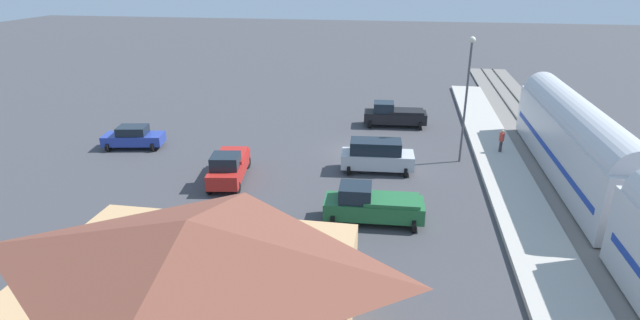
% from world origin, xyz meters
% --- Properties ---
extents(ground_plane, '(200.00, 200.00, 0.00)m').
position_xyz_m(ground_plane, '(0.00, 0.00, 0.00)').
color(ground_plane, '#424247').
extents(railway_track, '(4.80, 70.00, 0.30)m').
position_xyz_m(railway_track, '(-14.00, 0.00, 0.09)').
color(railway_track, slate).
rests_on(railway_track, ground).
extents(platform, '(3.20, 46.00, 0.30)m').
position_xyz_m(platform, '(-10.00, 0.00, 0.15)').
color(platform, '#B7B2A8').
rests_on(platform, ground).
extents(station_building, '(11.63, 8.61, 5.29)m').
position_xyz_m(station_building, '(4.00, 22.00, 2.74)').
color(station_building, tan).
rests_on(station_building, ground).
extents(pedestrian_on_platform, '(0.36, 0.36, 1.71)m').
position_xyz_m(pedestrian_on_platform, '(-10.27, -0.83, 1.28)').
color(pedestrian_on_platform, '#333338').
rests_on(pedestrian_on_platform, platform).
extents(pickup_green, '(5.48, 2.67, 2.14)m').
position_xyz_m(pickup_green, '(-1.56, 11.18, 1.03)').
color(pickup_green, '#236638').
rests_on(pickup_green, ground).
extents(sedan_blue, '(4.76, 2.87, 1.74)m').
position_xyz_m(sedan_blue, '(17.48, 2.12, 0.88)').
color(sedan_blue, '#283D9E').
rests_on(sedan_blue, ground).
extents(pickup_black, '(5.50, 2.73, 2.14)m').
position_xyz_m(pickup_black, '(-2.21, -6.98, 1.03)').
color(pickup_black, black).
rests_on(pickup_black, ground).
extents(suv_silver, '(5.02, 2.65, 2.22)m').
position_xyz_m(suv_silver, '(-1.37, 3.75, 1.15)').
color(suv_silver, silver).
rests_on(suv_silver, ground).
extents(pickup_red, '(2.76, 5.63, 2.14)m').
position_xyz_m(pickup_red, '(8.05, 7.03, 1.03)').
color(pickup_red, red).
rests_on(pickup_red, ground).
extents(light_pole_near_platform, '(0.44, 0.44, 8.87)m').
position_xyz_m(light_pole_near_platform, '(-7.20, 0.92, 5.48)').
color(light_pole_near_platform, '#515156').
rests_on(light_pole_near_platform, ground).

